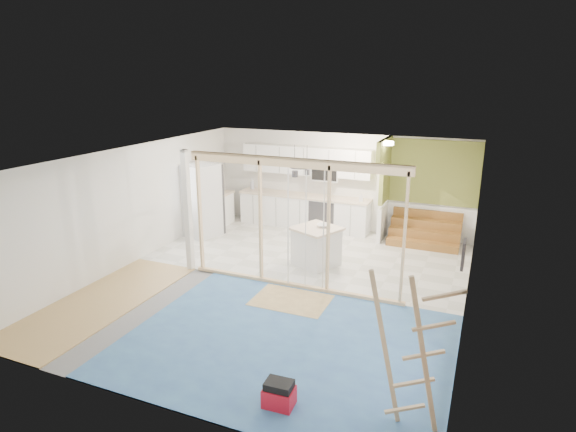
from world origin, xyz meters
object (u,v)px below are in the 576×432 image
at_px(fridge, 201,201).
at_px(island, 316,247).
at_px(ladder, 409,354).
at_px(toolbox, 279,395).

relative_size(fridge, island, 1.60).
bearing_deg(fridge, island, 2.37).
distance_m(fridge, ladder, 8.04).
xyz_separation_m(island, ladder, (2.68, -4.43, 0.58)).
xyz_separation_m(fridge, island, (3.44, -0.78, -0.51)).
relative_size(fridge, toolbox, 4.76).
height_order(fridge, island, fridge).
bearing_deg(fridge, toolbox, -34.63).
relative_size(island, ladder, 0.60).
bearing_deg(island, fridge, -168.58).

